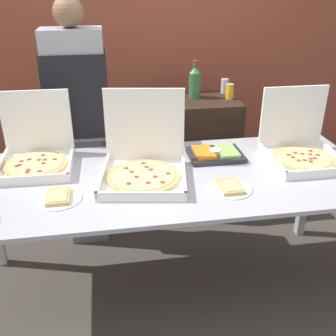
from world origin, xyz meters
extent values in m
plane|color=#423D38|center=(0.00, 0.00, 0.00)|extent=(16.00, 16.00, 0.00)
cube|color=brown|center=(0.00, 1.70, 1.40)|extent=(10.00, 0.06, 2.80)
cube|color=#A8AAB2|center=(0.00, 0.00, 0.84)|extent=(2.42, 0.98, 0.02)
cube|color=#A8AAB2|center=(1.16, 0.44, 0.42)|extent=(0.06, 0.06, 0.83)
cube|color=white|center=(-0.15, -0.04, 0.87)|extent=(0.54, 0.54, 0.02)
cube|color=white|center=(-0.18, -0.27, 0.90)|extent=(0.47, 0.09, 0.04)
cube|color=white|center=(-0.37, -0.01, 0.90)|extent=(0.09, 0.47, 0.04)
cube|color=white|center=(0.08, -0.08, 0.90)|extent=(0.09, 0.47, 0.04)
cube|color=white|center=(-0.11, 0.20, 1.10)|extent=(0.47, 0.09, 0.45)
cylinder|color=tan|center=(-0.15, -0.04, 0.88)|extent=(0.42, 0.42, 0.02)
cylinder|color=#F4D67F|center=(-0.15, -0.04, 0.90)|extent=(0.36, 0.36, 0.00)
cylinder|color=#B22D23|center=(-0.01, -0.05, 0.90)|extent=(0.03, 0.03, 0.00)
cylinder|color=#B22D23|center=(-0.10, 0.01, 0.90)|extent=(0.03, 0.03, 0.00)
cylinder|color=#B22D23|center=(-0.12, 0.05, 0.90)|extent=(0.03, 0.03, 0.00)
cylinder|color=#B22D23|center=(-0.13, 0.10, 0.90)|extent=(0.03, 0.03, 0.00)
cylinder|color=#B22D23|center=(-0.24, 0.05, 0.90)|extent=(0.03, 0.03, 0.00)
cylinder|color=#B22D23|center=(-0.21, 0.00, 0.90)|extent=(0.03, 0.03, 0.00)
cylinder|color=#B22D23|center=(-0.19, -0.07, 0.90)|extent=(0.03, 0.03, 0.00)
cylinder|color=#B22D23|center=(-0.24, -0.14, 0.90)|extent=(0.03, 0.03, 0.00)
cylinder|color=#B22D23|center=(-0.13, -0.15, 0.90)|extent=(0.03, 0.03, 0.00)
cylinder|color=#B22D23|center=(-0.05, -0.15, 0.90)|extent=(0.03, 0.03, 0.00)
cylinder|color=#B22D23|center=(-0.08, -0.08, 0.90)|extent=(0.03, 0.03, 0.00)
cube|color=white|center=(-0.77, 0.22, 0.87)|extent=(0.43, 0.43, 0.02)
cube|color=white|center=(-0.77, 0.01, 0.90)|extent=(0.43, 0.02, 0.04)
cube|color=white|center=(-0.98, 0.22, 0.90)|extent=(0.02, 0.43, 0.04)
cube|color=white|center=(-0.57, 0.21, 0.90)|extent=(0.02, 0.43, 0.04)
cube|color=white|center=(-0.77, 0.44, 1.08)|extent=(0.43, 0.02, 0.40)
cylinder|color=tan|center=(-0.77, 0.22, 0.88)|extent=(0.38, 0.38, 0.02)
cylinder|color=#F4D67F|center=(-0.77, 0.22, 0.90)|extent=(0.32, 0.32, 0.00)
cylinder|color=#B22D23|center=(-0.66, 0.25, 0.90)|extent=(0.03, 0.03, 0.00)
cylinder|color=#B22D23|center=(-0.72, 0.25, 0.90)|extent=(0.03, 0.03, 0.00)
cylinder|color=#B22D23|center=(-0.76, 0.25, 0.90)|extent=(0.03, 0.03, 0.00)
cylinder|color=#B22D23|center=(-0.74, 0.32, 0.90)|extent=(0.03, 0.03, 0.00)
cylinder|color=#B22D23|center=(-0.81, 0.27, 0.90)|extent=(0.03, 0.03, 0.00)
cylinder|color=#B22D23|center=(-0.86, 0.25, 0.90)|extent=(0.03, 0.03, 0.00)
cylinder|color=#B22D23|center=(-0.86, 0.20, 0.90)|extent=(0.03, 0.03, 0.00)
cylinder|color=#B22D23|center=(-0.88, 0.18, 0.90)|extent=(0.03, 0.03, 0.00)
cylinder|color=#B22D23|center=(-0.80, 0.12, 0.90)|extent=(0.03, 0.03, 0.00)
cylinder|color=#B22D23|center=(-0.80, 0.09, 0.90)|extent=(0.03, 0.03, 0.00)
cylinder|color=#B22D23|center=(-0.73, 0.09, 0.90)|extent=(0.03, 0.03, 0.00)
cylinder|color=#B22D23|center=(-0.72, 0.20, 0.90)|extent=(0.03, 0.03, 0.00)
cube|color=white|center=(0.86, 0.03, 0.87)|extent=(0.43, 0.43, 0.02)
cube|color=white|center=(0.86, -0.17, 0.90)|extent=(0.43, 0.02, 0.04)
cube|color=white|center=(0.65, 0.03, 0.90)|extent=(0.02, 0.43, 0.04)
cube|color=white|center=(1.07, 0.03, 0.90)|extent=(0.02, 0.43, 0.04)
cube|color=white|center=(0.86, 0.26, 1.08)|extent=(0.43, 0.02, 0.41)
cylinder|color=tan|center=(0.86, 0.03, 0.88)|extent=(0.38, 0.38, 0.02)
cylinder|color=#F4D67F|center=(0.86, 0.03, 0.90)|extent=(0.33, 0.33, 0.00)
cylinder|color=#B22D23|center=(0.96, 0.05, 0.90)|extent=(0.03, 0.03, 0.00)
cylinder|color=#B22D23|center=(0.92, 0.06, 0.90)|extent=(0.03, 0.03, 0.00)
cylinder|color=#B22D23|center=(0.94, 0.11, 0.90)|extent=(0.03, 0.03, 0.00)
cylinder|color=#B22D23|center=(0.87, 0.08, 0.90)|extent=(0.03, 0.03, 0.00)
cylinder|color=#B22D23|center=(0.83, 0.10, 0.90)|extent=(0.03, 0.03, 0.00)
cylinder|color=#B22D23|center=(0.78, 0.08, 0.90)|extent=(0.03, 0.03, 0.00)
cylinder|color=#B22D23|center=(0.79, 0.04, 0.90)|extent=(0.03, 0.03, 0.00)
cylinder|color=#B22D23|center=(0.80, -0.01, 0.90)|extent=(0.03, 0.03, 0.00)
cylinder|color=#B22D23|center=(0.84, -0.01, 0.90)|extent=(0.03, 0.03, 0.00)
cylinder|color=#B22D23|center=(0.87, -0.04, 0.90)|extent=(0.03, 0.03, 0.00)
cylinder|color=#B22D23|center=(0.89, 0.00, 0.90)|extent=(0.03, 0.03, 0.00)
cylinder|color=#B22D23|center=(0.91, 0.00, 0.90)|extent=(0.03, 0.03, 0.00)
cylinder|color=white|center=(-0.61, -0.17, 0.86)|extent=(0.24, 0.24, 0.01)
cube|color=tan|center=(-0.61, -0.17, 0.87)|extent=(0.12, 0.17, 0.02)
cube|color=#F4D67F|center=(-0.61, -0.18, 0.88)|extent=(0.09, 0.12, 0.01)
cylinder|color=white|center=(0.31, -0.21, 0.86)|extent=(0.24, 0.24, 0.01)
cube|color=tan|center=(0.31, -0.21, 0.87)|extent=(0.12, 0.17, 0.02)
cube|color=#F4D67F|center=(0.31, -0.23, 0.88)|extent=(0.09, 0.12, 0.01)
cube|color=#28282D|center=(0.34, 0.21, 0.87)|extent=(0.34, 0.26, 0.03)
cube|color=orange|center=(0.26, 0.21, 0.89)|extent=(0.12, 0.20, 0.02)
cube|color=#8CC65B|center=(0.42, 0.21, 0.89)|extent=(0.12, 0.20, 0.02)
cylinder|color=white|center=(0.34, 0.21, 0.90)|extent=(0.08, 0.08, 0.02)
cube|color=black|center=(0.41, 1.06, 0.49)|extent=(0.70, 0.50, 0.98)
cylinder|color=#2D6638|center=(0.41, 1.12, 1.09)|extent=(0.10, 0.10, 0.21)
cone|color=#2D6638|center=(0.41, 1.12, 1.22)|extent=(0.10, 0.10, 0.05)
cylinder|color=#2D6638|center=(0.41, 1.12, 1.26)|extent=(0.03, 0.03, 0.04)
cylinder|color=red|center=(0.41, 1.12, 1.28)|extent=(0.04, 0.04, 0.01)
cylinder|color=silver|center=(0.69, 1.21, 1.05)|extent=(0.07, 0.07, 0.12)
cylinder|color=silver|center=(0.69, 1.21, 1.11)|extent=(0.06, 0.06, 0.00)
cylinder|color=gold|center=(0.68, 1.04, 1.05)|extent=(0.07, 0.07, 0.12)
cylinder|color=silver|center=(0.68, 1.04, 1.11)|extent=(0.06, 0.06, 0.00)
cube|color=slate|center=(-0.52, 0.69, 0.43)|extent=(0.28, 0.20, 0.86)
cube|color=#99999E|center=(-0.52, 0.69, 1.23)|extent=(0.40, 0.22, 0.74)
cube|color=black|center=(-0.52, 0.69, 1.18)|extent=(0.42, 0.24, 0.56)
sphere|color=brown|center=(-0.52, 0.69, 1.70)|extent=(0.19, 0.19, 0.19)
camera|label=1|loc=(-0.33, -2.01, 1.92)|focal=42.00mm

